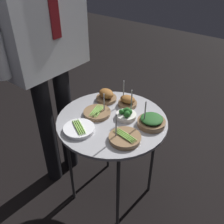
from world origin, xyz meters
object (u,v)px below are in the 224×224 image
Objects in this scene: bowl_spinach_front_center at (151,121)px; bowl_asparagus_center at (79,129)px; bowl_roast_back_left at (128,101)px; bowl_roast_mid_left at (106,96)px; waiter_figure at (42,28)px; bowl_asparagus_far_rim at (97,112)px; serving_cart at (112,126)px; bowl_broccoli_front_left at (126,114)px; bowl_asparagus_back_right at (125,138)px.

bowl_asparagus_center is at bearing 135.01° from bowl_spinach_front_center.
bowl_roast_back_left reaches higher than bowl_roast_mid_left.
bowl_roast_back_left is at bearing -62.90° from waiter_figure.
waiter_figure is at bearing 117.10° from bowl_roast_back_left.
serving_cart is at bearing -81.11° from bowl_asparagus_far_rim.
bowl_asparagus_center is (-0.37, 0.06, -0.02)m from bowl_roast_back_left.
bowl_spinach_front_center is 0.95× the size of bowl_asparagus_center.
bowl_broccoli_front_left is at bearing -63.51° from bowl_asparagus_far_rim.
bowl_roast_back_left and bowl_spinach_front_center have the same top height.
bowl_broccoli_front_left is at bearing -77.61° from waiter_figure.
bowl_broccoli_front_left is (0.08, -0.16, 0.01)m from bowl_asparagus_far_rim.
bowl_asparagus_far_rim is at bearing 109.19° from bowl_spinach_front_center.
bowl_asparagus_far_rim reaches higher than bowl_asparagus_center.
bowl_asparagus_back_right is at bearing -108.34° from bowl_asparagus_far_rim.
bowl_broccoli_front_left is (0.16, 0.11, 0.01)m from bowl_asparagus_back_right.
bowl_roast_back_left is at bearing -23.98° from bowl_asparagus_far_rim.
bowl_roast_back_left is at bearing -9.58° from bowl_asparagus_center.
bowl_roast_back_left reaches higher than serving_cart.
bowl_asparagus_back_right is (-0.28, -0.18, -0.01)m from bowl_roast_back_left.
bowl_asparagus_far_rim is at bearing 7.40° from bowl_asparagus_center.
bowl_asparagus_far_rim is at bearing 71.66° from bowl_asparagus_back_right.
bowl_roast_back_left is (0.17, 0.01, 0.08)m from serving_cart.
bowl_asparagus_far_rim is 0.32m from bowl_spinach_front_center.
waiter_figure reaches higher than bowl_asparagus_center.
bowl_spinach_front_center is at bearing -77.97° from waiter_figure.
waiter_figure reaches higher than bowl_spinach_front_center.
serving_cart is 0.21m from bowl_asparagus_center.
waiter_figure is at bearing 123.02° from bowl_roast_mid_left.
serving_cart is 0.24m from bowl_spinach_front_center.
bowl_roast_back_left is 1.00× the size of bowl_spinach_front_center.
serving_cart is at bearing 113.77° from bowl_spinach_front_center.
bowl_roast_mid_left is at bearing 52.55° from bowl_asparagus_back_right.
serving_cart is at bearing -83.70° from waiter_figure.
bowl_roast_back_left is at bearing 32.64° from bowl_asparagus_back_right.
bowl_asparagus_center is at bearing -166.41° from bowl_roast_mid_left.
waiter_figure is (-0.19, 0.30, 0.42)m from bowl_roast_mid_left.
bowl_broccoli_front_left reaches higher than bowl_asparagus_back_right.
bowl_asparagus_far_rim is (-0.19, 0.08, -0.02)m from bowl_roast_back_left.
bowl_roast_back_left is 0.24m from bowl_spinach_front_center.
bowl_roast_mid_left is (-0.03, 0.14, 0.00)m from bowl_roast_back_left.
serving_cart is 0.68m from waiter_figure.
bowl_roast_back_left reaches higher than bowl_asparagus_center.
bowl_broccoli_front_left is 0.10× the size of waiter_figure.
bowl_roast_mid_left is at bearing 69.25° from bowl_broccoli_front_left.
bowl_asparagus_center is 0.60m from waiter_figure.
bowl_roast_back_left is 1.22× the size of bowl_roast_mid_left.
bowl_asparagus_far_rim is at bearing -159.90° from bowl_roast_mid_left.
bowl_spinach_front_center is at bearing -79.18° from bowl_broccoli_front_left.
bowl_roast_mid_left reaches higher than serving_cart.
bowl_asparagus_center is (-0.28, 0.28, -0.01)m from bowl_spinach_front_center.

